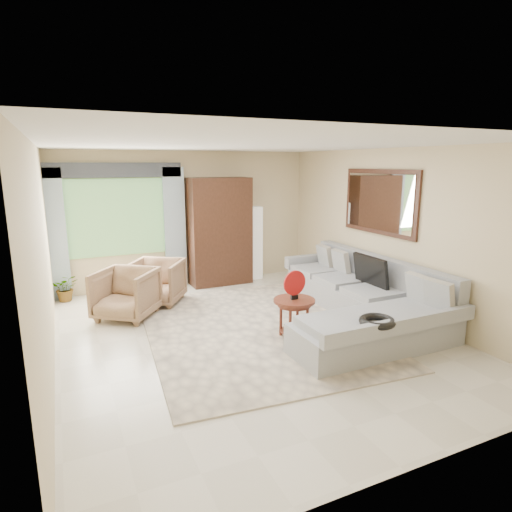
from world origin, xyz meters
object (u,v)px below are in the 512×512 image
sectional_sofa (362,303)px  armchair_left (126,294)px  tv_screen (371,271)px  floor_lamp (255,243)px  potted_plant (66,288)px  armoire (219,231)px  armchair_right (157,282)px  coffee_table (294,318)px

sectional_sofa → armchair_left: bearing=153.3°
tv_screen → floor_lamp: bearing=104.0°
potted_plant → floor_lamp: size_ratio=0.32×
armoire → sectional_sofa: bearing=-66.9°
potted_plant → tv_screen: bearing=-32.7°
armoire → floor_lamp: 0.86m
sectional_sofa → floor_lamp: bearing=98.3°
armchair_left → armchair_right: size_ratio=1.02×
coffee_table → potted_plant: (-2.80, 3.11, -0.06)m
armchair_right → armoire: bearing=60.9°
armchair_left → potted_plant: size_ratio=1.79×
tv_screen → potted_plant: tv_screen is taller
armchair_right → armoire: 1.75m
coffee_table → potted_plant: bearing=132.0°
tv_screen → armchair_left: bearing=157.2°
coffee_table → floor_lamp: floor_lamp is taller
sectional_sofa → armchair_right: (-2.66, 2.14, 0.10)m
sectional_sofa → armoire: size_ratio=1.65×
sectional_sofa → potted_plant: sectional_sofa is taller
armoire → armchair_right: bearing=-152.1°
sectional_sofa → potted_plant: size_ratio=7.27×
coffee_table → floor_lamp: size_ratio=0.38×
sectional_sofa → coffee_table: (-1.28, -0.17, 0.01)m
tv_screen → potted_plant: 5.19m
tv_screen → armchair_right: 3.55m
armchair_right → floor_lamp: 2.40m
sectional_sofa → armoire: 3.24m
armchair_right → armoire: size_ratio=0.40×
tv_screen → armchair_left: 3.82m
coffee_table → armoire: (0.05, 3.07, 0.75)m
armchair_right → potted_plant: bearing=-176.2°
floor_lamp → armoire: bearing=-175.7°
sectional_sofa → floor_lamp: size_ratio=2.31×
tv_screen → coffee_table: 1.64m
armchair_left → floor_lamp: bearing=62.4°
potted_plant → floor_lamp: floor_lamp is taller
floor_lamp → armchair_right: bearing=-159.9°
sectional_sofa → tv_screen: 0.53m
potted_plant → floor_lamp: 3.69m
coffee_table → potted_plant: size_ratio=1.19×
armchair_left → potted_plant: armchair_left is taller
armchair_left → armchair_right: bearing=78.3°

